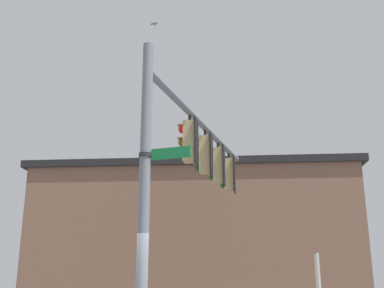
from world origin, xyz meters
name	(u,v)px	position (x,y,z in m)	size (l,w,h in m)	color
signal_pole	(144,196)	(0.00, 0.00, 3.21)	(0.22, 0.22, 6.42)	slate
mast_arm	(204,127)	(3.84, -0.61, 5.83)	(0.18, 0.18, 7.77)	slate
traffic_light_nearest_pole	(189,142)	(2.63, -0.40, 5.04)	(0.54, 0.49, 1.31)	black
traffic_light_mid_inner	(205,155)	(3.95, -0.61, 5.04)	(0.54, 0.49, 1.31)	black
traffic_light_mid_outer	(218,165)	(5.27, -0.81, 5.04)	(0.54, 0.49, 1.31)	black
traffic_light_arm_end	(229,174)	(6.59, -1.02, 5.04)	(0.54, 0.49, 1.31)	black
street_name_sign	(158,154)	(-0.04, -0.27, 4.01)	(0.29, 1.06, 0.22)	#147238
bird_flying	(154,24)	(3.46, 0.81, 9.02)	(0.21, 0.27, 0.09)	gray
storefront_building	(196,244)	(13.07, 1.14, 3.28)	(8.45, 14.83, 6.54)	brown
tree_by_storefront	(162,204)	(15.21, 3.29, 5.49)	(4.45, 4.45, 7.74)	#4C3823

